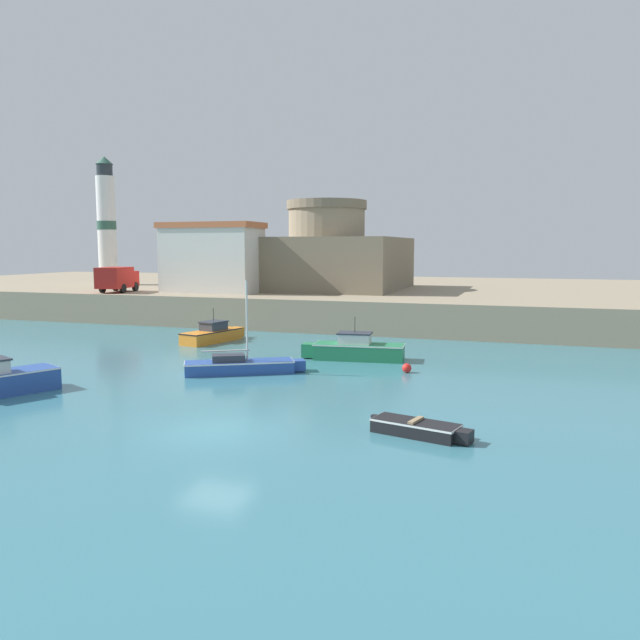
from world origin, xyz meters
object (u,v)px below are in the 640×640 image
object	(u,v)px
dinghy_black_0	(418,428)
motorboat_green_3	(356,349)
sailboat_blue_2	(241,365)
mooring_buoy	(407,368)
harbor_shed_near_wharf	(212,257)
motorboat_orange_4	(213,334)
lighthouse	(107,223)
truck_on_quay	(117,278)
fortress	(327,258)

from	to	relation	value
dinghy_black_0	motorboat_green_3	distance (m)	14.66
sailboat_blue_2	mooring_buoy	xyz separation A→B (m)	(8.04, 2.84, -0.16)
dinghy_black_0	harbor_shed_near_wharf	distance (m)	36.56
motorboat_green_3	harbor_shed_near_wharf	world-z (taller)	harbor_shed_near_wharf
sailboat_blue_2	harbor_shed_near_wharf	distance (m)	24.33
motorboat_orange_4	sailboat_blue_2	bearing A→B (deg)	-54.46
motorboat_orange_4	lighthouse	distance (m)	29.58
dinghy_black_0	motorboat_green_3	bearing A→B (deg)	113.76
dinghy_black_0	sailboat_blue_2	distance (m)	13.00
sailboat_blue_2	truck_on_quay	size ratio (longest dim) A/B	1.29
fortress	truck_on_quay	bearing A→B (deg)	-146.99
harbor_shed_near_wharf	truck_on_quay	size ratio (longest dim) A/B	1.90
mooring_buoy	dinghy_black_0	bearing A→B (deg)	-77.21
lighthouse	truck_on_quay	bearing A→B (deg)	-49.29
truck_on_quay	sailboat_blue_2	bearing A→B (deg)	-40.77
dinghy_black_0	mooring_buoy	bearing A→B (deg)	102.79
mooring_buoy	motorboat_green_3	bearing A→B (deg)	141.04
sailboat_blue_2	motorboat_orange_4	world-z (taller)	sailboat_blue_2
motorboat_green_3	mooring_buoy	bearing A→B (deg)	-38.96
sailboat_blue_2	fortress	xyz separation A→B (m)	(-4.48, 27.97, 5.05)
dinghy_black_0	harbor_shed_near_wharf	world-z (taller)	harbor_shed_near_wharf
lighthouse	motorboat_green_3	bearing A→B (deg)	-32.84
sailboat_blue_2	harbor_shed_near_wharf	world-z (taller)	harbor_shed_near_wharf
mooring_buoy	lighthouse	size ratio (longest dim) A/B	0.04
harbor_shed_near_wharf	truck_on_quay	xyz separation A→B (m)	(-7.94, -2.63, -1.83)
motorboat_orange_4	lighthouse	xyz separation A→B (m)	(-22.00, 17.90, 8.42)
motorboat_green_3	fortress	size ratio (longest dim) A/B	0.42
sailboat_blue_2	mooring_buoy	distance (m)	8.52
motorboat_orange_4	harbor_shed_near_wharf	bearing A→B (deg)	118.26
harbor_shed_near_wharf	truck_on_quay	distance (m)	8.56
truck_on_quay	motorboat_green_3	bearing A→B (deg)	-25.57
motorboat_orange_4	fortress	xyz separation A→B (m)	(2.00, 18.88, 4.92)
truck_on_quay	lighthouse	bearing A→B (deg)	130.71
sailboat_blue_2	motorboat_green_3	xyz separation A→B (m)	(4.54, 5.67, 0.19)
dinghy_black_0	sailboat_blue_2	world-z (taller)	sailboat_blue_2
fortress	truck_on_quay	xyz separation A→B (m)	(-15.94, -10.35, -1.73)
lighthouse	harbor_shed_near_wharf	xyz separation A→B (m)	(16.00, -6.75, -3.40)
mooring_buoy	lighthouse	distance (m)	44.64
lighthouse	harbor_shed_near_wharf	distance (m)	17.69
motorboat_green_3	lighthouse	distance (m)	40.18
sailboat_blue_2	truck_on_quay	xyz separation A→B (m)	(-20.42, 17.61, 3.31)
sailboat_blue_2	truck_on_quay	bearing A→B (deg)	139.23
dinghy_black_0	mooring_buoy	distance (m)	10.85
lighthouse	dinghy_black_0	bearing A→B (deg)	-41.74
dinghy_black_0	fortress	xyz separation A→B (m)	(-14.93, 35.71, 5.18)
motorboat_green_3	truck_on_quay	bearing A→B (deg)	154.43
mooring_buoy	truck_on_quay	xyz separation A→B (m)	(-28.46, 14.77, 3.48)
dinghy_black_0	motorboat_green_3	world-z (taller)	motorboat_green_3
dinghy_black_0	sailboat_blue_2	xyz separation A→B (m)	(-10.44, 7.75, 0.14)
sailboat_blue_2	mooring_buoy	world-z (taller)	sailboat_blue_2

